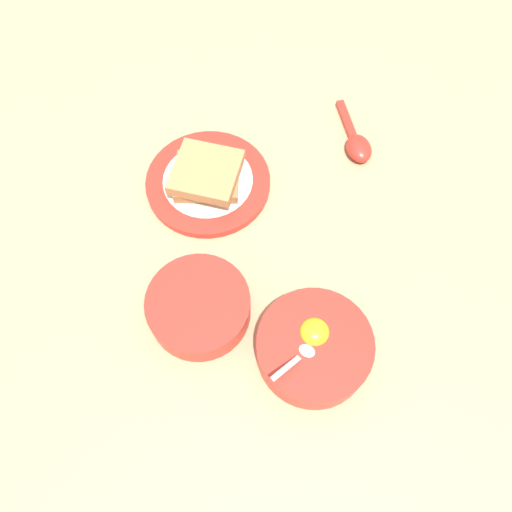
{
  "coord_description": "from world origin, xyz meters",
  "views": [
    {
      "loc": [
        -0.22,
        0.39,
        0.71
      ],
      "look_at": [
        -0.05,
        0.09,
        0.02
      ],
      "focal_mm": 35.0,
      "sensor_mm": 36.0,
      "label": 1
    }
  ],
  "objects_px": {
    "soup_spoon": "(357,143)",
    "congee_bowl": "(199,306)",
    "egg_bowl": "(314,347)",
    "toast_plate": "(208,182)",
    "toast_sandwich": "(207,174)"
  },
  "relations": [
    {
      "from": "soup_spoon",
      "to": "toast_plate",
      "type": "bearing_deg",
      "value": 46.46
    },
    {
      "from": "egg_bowl",
      "to": "toast_sandwich",
      "type": "xyz_separation_m",
      "value": [
        0.28,
        -0.17,
        0.01
      ]
    },
    {
      "from": "egg_bowl",
      "to": "toast_plate",
      "type": "distance_m",
      "value": 0.33
    },
    {
      "from": "soup_spoon",
      "to": "congee_bowl",
      "type": "distance_m",
      "value": 0.4
    },
    {
      "from": "toast_plate",
      "to": "soup_spoon",
      "type": "bearing_deg",
      "value": -133.54
    },
    {
      "from": "egg_bowl",
      "to": "soup_spoon",
      "type": "height_order",
      "value": "egg_bowl"
    },
    {
      "from": "soup_spoon",
      "to": "congee_bowl",
      "type": "relative_size",
      "value": 0.84
    },
    {
      "from": "toast_plate",
      "to": "soup_spoon",
      "type": "height_order",
      "value": "soup_spoon"
    },
    {
      "from": "toast_sandwich",
      "to": "soup_spoon",
      "type": "xyz_separation_m",
      "value": [
        -0.18,
        -0.2,
        -0.02
      ]
    },
    {
      "from": "toast_sandwich",
      "to": "congee_bowl",
      "type": "height_order",
      "value": "toast_sandwich"
    },
    {
      "from": "egg_bowl",
      "to": "soup_spoon",
      "type": "distance_m",
      "value": 0.38
    },
    {
      "from": "soup_spoon",
      "to": "egg_bowl",
      "type": "bearing_deg",
      "value": 104.86
    },
    {
      "from": "toast_plate",
      "to": "toast_sandwich",
      "type": "relative_size",
      "value": 1.53
    },
    {
      "from": "toast_sandwich",
      "to": "toast_plate",
      "type": "bearing_deg",
      "value": -63.89
    },
    {
      "from": "congee_bowl",
      "to": "egg_bowl",
      "type": "bearing_deg",
      "value": -171.16
    }
  ]
}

